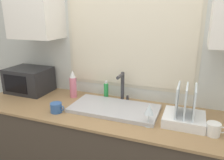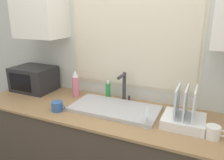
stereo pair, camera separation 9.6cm
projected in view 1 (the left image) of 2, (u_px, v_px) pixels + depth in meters
name	position (u px, v px, depth m)	size (l,w,h in m)	color
countertop	(116.00, 159.00, 1.94)	(2.53, 0.68, 0.92)	#42382D
wall_back	(129.00, 47.00, 1.94)	(6.00, 0.38, 2.60)	silver
sink_basin	(114.00, 108.00, 1.83)	(0.73, 0.37, 0.03)	#B2B2B7
faucet	(122.00, 85.00, 1.96)	(0.08, 0.16, 0.27)	#333338
microwave	(29.00, 80.00, 2.23)	(0.41, 0.32, 0.25)	#232326
dish_rack	(184.00, 115.00, 1.59)	(0.29, 0.27, 0.29)	white
spray_bottle	(73.00, 85.00, 2.08)	(0.07, 0.07, 0.27)	#D8728C
soap_bottle	(106.00, 91.00, 2.05)	(0.04, 0.04, 0.18)	#268C3F
mug_near_sink	(56.00, 108.00, 1.78)	(0.12, 0.09, 0.08)	#335999
wine_glass	(149.00, 110.00, 1.54)	(0.07, 0.07, 0.17)	silver
mug_by_rack	(213.00, 129.00, 1.44)	(0.12, 0.09, 0.09)	white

